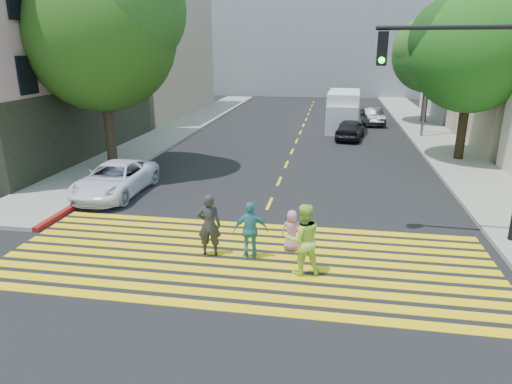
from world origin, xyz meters
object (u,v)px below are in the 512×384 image
(white_sedan, at_px, (115,179))
(tree_right_near, at_px, (475,46))
(dark_car_near, at_px, (350,129))
(traffic_signal, at_px, (488,99))
(tree_left, at_px, (102,26))
(tree_right_far, at_px, (431,50))
(pedestrian_child, at_px, (292,231))
(pedestrian_woman, at_px, (303,239))
(white_van, at_px, (343,112))
(silver_car, at_px, (347,104))
(dark_car_parked, at_px, (373,116))
(pedestrian_extra, at_px, (251,230))
(pedestrian_man, at_px, (209,225))

(white_sedan, bearing_deg, tree_right_near, 29.27)
(dark_car_near, xyz_separation_m, traffic_signal, (3.11, -15.56, 3.57))
(tree_left, xyz_separation_m, tree_right_far, (16.84, 16.73, -1.09))
(tree_left, bearing_deg, pedestrian_child, -39.63)
(tree_right_far, distance_m, traffic_signal, 22.89)
(tree_right_near, relative_size, pedestrian_woman, 4.40)
(white_sedan, bearing_deg, pedestrian_woman, -34.16)
(pedestrian_child, distance_m, white_van, 20.61)
(dark_car_near, xyz_separation_m, silver_car, (0.01, 12.53, 0.06))
(white_van, height_order, traffic_signal, traffic_signal)
(white_van, bearing_deg, tree_right_far, 33.53)
(tree_right_far, bearing_deg, tree_right_near, -91.32)
(tree_left, bearing_deg, dark_car_parked, 50.42)
(silver_car, distance_m, dark_car_parked, 6.67)
(pedestrian_extra, bearing_deg, tree_right_far, -119.90)
(pedestrian_extra, height_order, dark_car_parked, pedestrian_extra)
(pedestrian_woman, relative_size, pedestrian_child, 1.58)
(pedestrian_child, height_order, white_sedan, white_sedan)
(pedestrian_woman, bearing_deg, white_van, -112.12)
(silver_car, height_order, white_van, white_van)
(dark_car_parked, bearing_deg, tree_right_far, 9.29)
(pedestrian_extra, bearing_deg, dark_car_near, -110.41)
(tree_right_far, xyz_separation_m, dark_car_parked, (-3.86, -1.04, -4.70))
(traffic_signal, bearing_deg, silver_car, 98.53)
(pedestrian_extra, bearing_deg, silver_car, -106.34)
(tree_right_far, height_order, silver_car, tree_right_far)
(dark_car_near, bearing_deg, white_sedan, 63.13)
(tree_right_near, relative_size, dark_car_parked, 2.20)
(dark_car_parked, bearing_deg, pedestrian_child, -105.31)
(white_sedan, bearing_deg, pedestrian_man, -41.94)
(pedestrian_extra, distance_m, traffic_signal, 7.44)
(pedestrian_extra, bearing_deg, traffic_signal, -170.96)
(white_sedan, xyz_separation_m, dark_car_near, (9.39, 13.10, 0.02))
(pedestrian_extra, height_order, dark_car_near, pedestrian_extra)
(white_van, bearing_deg, tree_right_near, -53.04)
(dark_car_parked, height_order, traffic_signal, traffic_signal)
(white_van, bearing_deg, white_sedan, -116.20)
(pedestrian_child, bearing_deg, tree_left, -45.87)
(tree_left, height_order, traffic_signal, tree_left)
(pedestrian_child, relative_size, white_sedan, 0.27)
(pedestrian_woman, bearing_deg, pedestrian_man, -33.56)
(dark_car_near, relative_size, silver_car, 0.78)
(dark_car_near, bearing_deg, pedestrian_woman, 93.65)
(tree_left, distance_m, white_sedan, 7.01)
(tree_right_far, distance_m, pedestrian_child, 25.90)
(tree_left, distance_m, silver_car, 25.42)
(dark_car_near, bearing_deg, white_van, -74.02)
(tree_left, relative_size, traffic_signal, 1.46)
(white_sedan, bearing_deg, pedestrian_child, -28.05)
(tree_right_near, distance_m, tree_right_far, 12.16)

